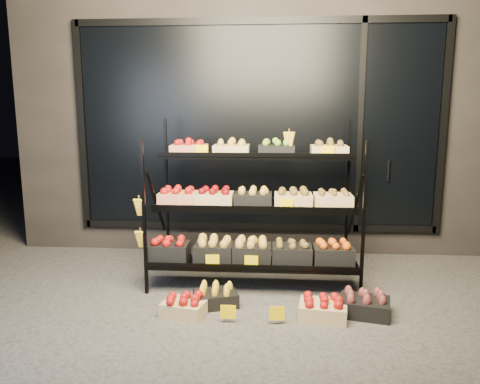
# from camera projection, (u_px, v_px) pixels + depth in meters

# --- Properties ---
(ground) EXTENTS (24.00, 24.00, 0.00)m
(ground) POSITION_uv_depth(u_px,v_px,m) (251.00, 304.00, 4.31)
(ground) COLOR #514F4C
(ground) RESTS_ON ground
(building) EXTENTS (6.00, 2.08, 3.50)m
(building) POSITION_uv_depth(u_px,v_px,m) (260.00, 110.00, 6.54)
(building) COLOR #2D2826
(building) RESTS_ON ground
(display_rack) EXTENTS (2.18, 1.02, 1.66)m
(display_rack) POSITION_uv_depth(u_px,v_px,m) (253.00, 207.00, 4.76)
(display_rack) COLOR black
(display_rack) RESTS_ON ground
(tag_floor_a) EXTENTS (0.13, 0.01, 0.12)m
(tag_floor_a) POSITION_uv_depth(u_px,v_px,m) (228.00, 316.00, 3.92)
(tag_floor_a) COLOR #FFCF00
(tag_floor_a) RESTS_ON ground
(tag_floor_b) EXTENTS (0.13, 0.01, 0.12)m
(tag_floor_b) POSITION_uv_depth(u_px,v_px,m) (277.00, 318.00, 3.89)
(tag_floor_b) COLOR #FFCF00
(tag_floor_b) RESTS_ON ground
(floor_crate_left) EXTENTS (0.41, 0.34, 0.19)m
(floor_crate_left) POSITION_uv_depth(u_px,v_px,m) (184.00, 305.00, 4.07)
(floor_crate_left) COLOR tan
(floor_crate_left) RESTS_ON ground
(floor_crate_midleft) EXTENTS (0.45, 0.39, 0.19)m
(floor_crate_midleft) POSITION_uv_depth(u_px,v_px,m) (216.00, 296.00, 4.27)
(floor_crate_midleft) COLOR black
(floor_crate_midleft) RESTS_ON ground
(floor_crate_midright) EXTENTS (0.44, 0.35, 0.20)m
(floor_crate_midright) POSITION_uv_depth(u_px,v_px,m) (323.00, 308.00, 4.01)
(floor_crate_midright) COLOR tan
(floor_crate_midright) RESTS_ON ground
(floor_crate_right) EXTENTS (0.49, 0.40, 0.21)m
(floor_crate_right) POSITION_uv_depth(u_px,v_px,m) (365.00, 304.00, 4.07)
(floor_crate_right) COLOR black
(floor_crate_right) RESTS_ON ground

